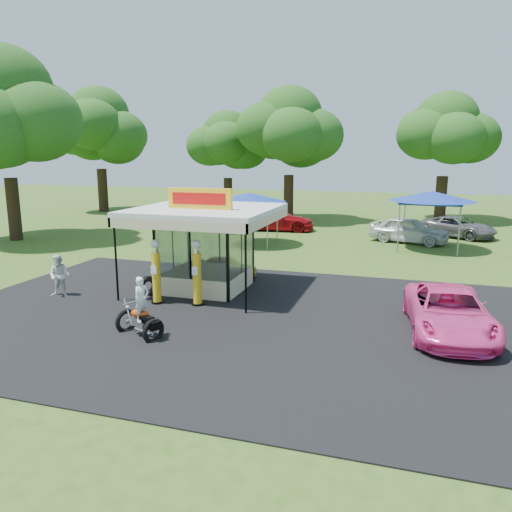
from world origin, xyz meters
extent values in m
plane|color=#335119|center=(0.00, 0.00, 0.00)|extent=(120.00, 120.00, 0.00)
cube|color=black|center=(0.00, 2.00, 0.02)|extent=(20.00, 14.00, 0.04)
cube|color=white|center=(-2.00, 5.00, 0.03)|extent=(3.00, 3.00, 0.06)
cube|color=white|center=(-2.00, 5.00, 3.29)|extent=(5.40, 5.40, 0.18)
cube|color=yellow|center=(-2.00, 4.50, 3.78)|extent=(2.60, 0.25, 0.80)
cube|color=red|center=(-2.00, 4.37, 3.78)|extent=(2.21, 0.02, 0.45)
cylinder|color=black|center=(-4.55, 2.45, 1.60)|extent=(0.08, 0.08, 3.20)
cylinder|color=black|center=(0.55, 2.45, 1.60)|extent=(0.08, 0.08, 3.20)
cylinder|color=black|center=(-2.97, 2.59, 0.05)|extent=(0.45, 0.45, 0.10)
cylinder|color=yellow|center=(-2.97, 2.59, 1.03)|extent=(0.31, 0.31, 1.85)
cylinder|color=silver|center=(-2.97, 2.59, 2.06)|extent=(0.21, 0.21, 0.21)
sphere|color=white|center=(-2.97, 2.59, 2.26)|extent=(0.33, 0.33, 0.33)
cube|color=white|center=(-2.97, 2.41, 1.34)|extent=(0.23, 0.02, 0.31)
cylinder|color=black|center=(-1.45, 2.84, 0.05)|extent=(0.46, 0.46, 0.10)
cylinder|color=yellow|center=(-1.45, 2.84, 1.04)|extent=(0.31, 0.31, 1.87)
cylinder|color=silver|center=(-1.45, 2.84, 2.08)|extent=(0.21, 0.21, 0.21)
sphere|color=white|center=(-1.45, 2.84, 2.29)|extent=(0.33, 0.33, 0.33)
cube|color=white|center=(-1.45, 2.65, 1.35)|extent=(0.23, 0.02, 0.31)
torus|color=black|center=(-2.53, -0.24, 0.31)|extent=(0.44, 0.77, 0.77)
torus|color=black|center=(-1.27, -0.78, 0.31)|extent=(0.44, 0.77, 0.77)
cube|color=silver|center=(-1.86, -0.53, 0.46)|extent=(0.57, 0.44, 0.28)
ellipsoid|color=#C53F0D|center=(-1.86, -0.53, 0.72)|extent=(0.59, 0.33, 0.28)
cube|color=black|center=(-1.56, -0.66, 0.66)|extent=(0.56, 0.42, 0.09)
cube|color=black|center=(-1.24, -0.80, 0.51)|extent=(0.42, 0.41, 0.26)
cylinder|color=silver|center=(-2.41, -0.29, 0.64)|extent=(0.39, 0.21, 0.82)
cylinder|color=silver|center=(-2.28, -0.35, 0.97)|extent=(0.26, 0.53, 0.05)
sphere|color=silver|center=(-2.42, -0.29, 0.78)|extent=(0.15, 0.15, 0.15)
imported|color=white|center=(-1.73, -0.58, 1.20)|extent=(0.50, 0.59, 1.38)
torus|color=black|center=(-3.81, 3.45, 0.38)|extent=(0.77, 0.37, 0.78)
torus|color=black|center=(-3.95, 3.60, 0.38)|extent=(0.77, 0.41, 0.78)
imported|color=yellow|center=(-2.00, 7.20, 0.48)|extent=(2.82, 1.13, 0.96)
imported|color=#FC449E|center=(7.13, 2.52, 0.71)|extent=(2.86, 5.29, 1.41)
imported|color=white|center=(-7.05, 2.34, 0.84)|extent=(0.93, 0.79, 1.67)
imported|color=#A10C11|center=(-3.50, 21.29, 0.79)|extent=(5.70, 2.86, 1.59)
imported|color=silver|center=(5.75, 18.88, 0.81)|extent=(5.09, 3.21, 1.62)
imported|color=#59585B|center=(8.80, 22.05, 0.69)|extent=(5.40, 4.54, 1.37)
cylinder|color=gray|center=(-5.05, 16.77, 1.25)|extent=(0.06, 0.06, 2.51)
cylinder|color=gray|center=(-2.11, 16.77, 1.25)|extent=(0.06, 0.06, 2.51)
cylinder|color=gray|center=(-5.05, 13.84, 1.25)|extent=(0.06, 0.06, 2.51)
cylinder|color=gray|center=(-2.11, 13.84, 1.25)|extent=(0.06, 0.06, 2.51)
cube|color=navy|center=(-3.58, 15.30, 2.57)|extent=(3.13, 3.13, 0.13)
cone|color=navy|center=(-3.58, 15.30, 2.89)|extent=(4.51, 4.51, 0.52)
cylinder|color=gray|center=(5.31, 18.54, 1.34)|extent=(0.07, 0.07, 2.68)
cylinder|color=gray|center=(8.46, 18.54, 1.34)|extent=(0.07, 0.07, 2.68)
cylinder|color=gray|center=(5.31, 15.39, 1.34)|extent=(0.07, 0.07, 2.68)
cylinder|color=gray|center=(8.46, 15.39, 1.34)|extent=(0.07, 0.07, 2.68)
cube|color=navy|center=(6.89, 16.96, 2.75)|extent=(3.35, 3.35, 0.13)
cone|color=navy|center=(6.89, 16.96, 3.10)|extent=(4.83, 4.83, 0.56)
cylinder|color=black|center=(-22.41, 27.91, 2.02)|extent=(0.91, 0.91, 4.03)
ellipsoid|color=#1B4C15|center=(-22.41, 27.91, 7.21)|extent=(9.52, 9.52, 8.16)
cylinder|color=black|center=(-10.32, 29.63, 1.63)|extent=(0.77, 0.77, 3.27)
ellipsoid|color=#1B4C15|center=(-10.32, 29.63, 5.80)|extent=(7.59, 7.59, 6.50)
cylinder|color=black|center=(-3.98, 27.00, 1.87)|extent=(0.80, 0.80, 3.73)
ellipsoid|color=#1B4C15|center=(-3.98, 27.00, 6.71)|extent=(8.95, 8.95, 7.67)
cylinder|color=black|center=(8.05, 30.63, 1.82)|extent=(0.91, 0.91, 3.64)
ellipsoid|color=#1B4C15|center=(8.05, 30.63, 6.47)|extent=(8.49, 8.49, 7.28)
cylinder|color=black|center=(-18.42, 12.34, 1.98)|extent=(0.79, 0.79, 3.97)
ellipsoid|color=#1B4C15|center=(-18.42, 12.34, 7.36)|extent=(10.18, 10.18, 8.73)
camera|label=1|loc=(5.87, -13.28, 5.51)|focal=35.00mm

